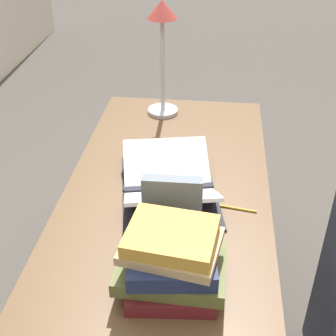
% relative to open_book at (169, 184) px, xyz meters
% --- Properties ---
extents(ground_plane, '(12.00, 12.00, 0.00)m').
position_rel_open_book_xyz_m(ground_plane, '(0.05, 0.01, -0.77)').
color(ground_plane, '#47423D').
extents(reading_desk, '(1.34, 0.68, 0.74)m').
position_rel_open_book_xyz_m(reading_desk, '(0.05, 0.01, -0.14)').
color(reading_desk, brown).
rests_on(reading_desk, ground_plane).
extents(open_book, '(0.49, 0.39, 0.10)m').
position_rel_open_book_xyz_m(open_book, '(0.00, 0.00, 0.00)').
color(open_book, black).
rests_on(open_book, reading_desk).
extents(book_stack_tall, '(0.23, 0.28, 0.19)m').
position_rel_open_book_xyz_m(book_stack_tall, '(-0.41, -0.05, 0.06)').
color(book_stack_tall, maroon).
rests_on(book_stack_tall, reading_desk).
extents(book_standing_upright, '(0.04, 0.16, 0.23)m').
position_rel_open_book_xyz_m(book_standing_upright, '(-0.25, -0.04, 0.09)').
color(book_standing_upright, slate).
rests_on(book_standing_upright, reading_desk).
extents(reading_lamp, '(0.13, 0.13, 0.48)m').
position_rel_open_book_xyz_m(reading_lamp, '(0.58, 0.09, 0.31)').
color(reading_lamp, '#ADADB2').
rests_on(reading_lamp, reading_desk).
extents(coffee_mug, '(0.12, 0.09, 0.09)m').
position_rel_open_book_xyz_m(coffee_mug, '(-0.23, 0.02, 0.01)').
color(coffee_mug, '#28282D').
rests_on(coffee_mug, reading_desk).
extents(pencil, '(0.03, 0.15, 0.01)m').
position_rel_open_book_xyz_m(pencil, '(-0.07, -0.21, -0.03)').
color(pencil, gold).
rests_on(pencil, reading_desk).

